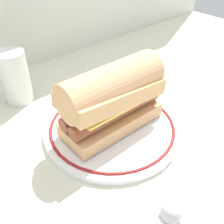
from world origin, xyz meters
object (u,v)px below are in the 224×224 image
at_px(plate, 112,127).
at_px(drinking_glass, 16,81).
at_px(sausage_sandwich, 112,97).
at_px(salt_shaker, 169,222).

height_order(plate, drinking_glass, drinking_glass).
relative_size(sausage_sandwich, salt_shaker, 2.79).
height_order(plate, salt_shaker, salt_shaker).
height_order(drinking_glass, salt_shaker, drinking_glass).
relative_size(drinking_glass, salt_shaker, 1.66).
bearing_deg(sausage_sandwich, salt_shaker, -111.64).
distance_m(drinking_glass, salt_shaker, 0.41).
bearing_deg(drinking_glass, salt_shaker, -89.44).
xyz_separation_m(drinking_glass, salt_shaker, (0.00, -0.41, -0.02)).
distance_m(plate, salt_shaker, 0.22).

